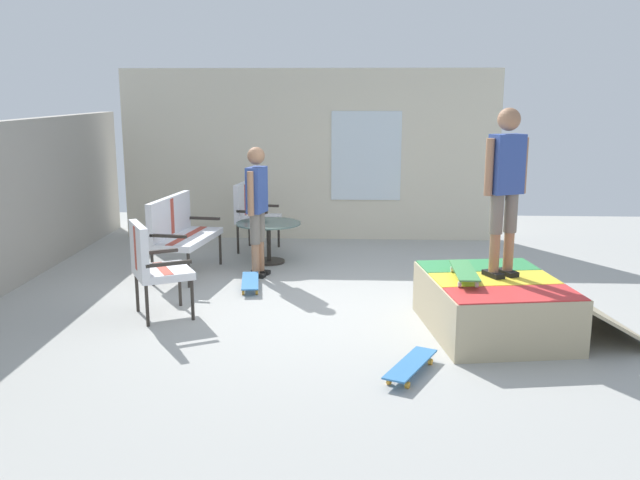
{
  "coord_description": "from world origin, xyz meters",
  "views": [
    {
      "loc": [
        -7.29,
        -0.2,
        2.37
      ],
      "look_at": [
        0.38,
        0.17,
        0.7
      ],
      "focal_mm": 38.8,
      "sensor_mm": 36.0,
      "label": 1
    }
  ],
  "objects_px": {
    "skateboard_by_bench": "(250,281)",
    "skate_ramp": "(496,305)",
    "patio_table": "(269,234)",
    "patio_bench": "(179,228)",
    "skateboard_spare": "(411,365)",
    "skateboard_on_ramp": "(464,271)",
    "patio_chair_by_wall": "(152,261)",
    "person_watching": "(257,202)",
    "patio_chair_near_house": "(251,210)",
    "person_skater": "(506,180)"
  },
  "relations": [
    {
      "from": "patio_chair_near_house",
      "to": "patio_table",
      "type": "xyz_separation_m",
      "value": [
        -0.76,
        -0.35,
        -0.21
      ]
    },
    {
      "from": "skateboard_on_ramp",
      "to": "person_skater",
      "type": "bearing_deg",
      "value": -68.14
    },
    {
      "from": "patio_table",
      "to": "patio_bench",
      "type": "bearing_deg",
      "value": 121.8
    },
    {
      "from": "patio_bench",
      "to": "skateboard_by_bench",
      "type": "distance_m",
      "value": 1.3
    },
    {
      "from": "patio_bench",
      "to": "patio_chair_near_house",
      "type": "bearing_deg",
      "value": -27.04
    },
    {
      "from": "person_watching",
      "to": "skateboard_by_bench",
      "type": "bearing_deg",
      "value": 177.96
    },
    {
      "from": "person_skater",
      "to": "skateboard_spare",
      "type": "xyz_separation_m",
      "value": [
        -1.21,
        0.97,
        -1.43
      ]
    },
    {
      "from": "patio_chair_near_house",
      "to": "skateboard_spare",
      "type": "relative_size",
      "value": 1.26
    },
    {
      "from": "skateboard_on_ramp",
      "to": "patio_bench",
      "type": "bearing_deg",
      "value": 57.83
    },
    {
      "from": "patio_chair_by_wall",
      "to": "skateboard_by_bench",
      "type": "xyz_separation_m",
      "value": [
        1.15,
        -0.86,
        -0.53
      ]
    },
    {
      "from": "skate_ramp",
      "to": "person_watching",
      "type": "bearing_deg",
      "value": 53.04
    },
    {
      "from": "person_watching",
      "to": "patio_chair_near_house",
      "type": "bearing_deg",
      "value": 11.5
    },
    {
      "from": "skate_ramp",
      "to": "skateboard_by_bench",
      "type": "xyz_separation_m",
      "value": [
        1.42,
        2.68,
        -0.19
      ]
    },
    {
      "from": "patio_table",
      "to": "skateboard_spare",
      "type": "distance_m",
      "value": 4.19
    },
    {
      "from": "person_watching",
      "to": "skateboard_by_bench",
      "type": "relative_size",
      "value": 2.04
    },
    {
      "from": "skateboard_on_ramp",
      "to": "patio_chair_by_wall",
      "type": "bearing_deg",
      "value": 83.84
    },
    {
      "from": "patio_chair_near_house",
      "to": "skate_ramp",
      "type": "bearing_deg",
      "value": -139.57
    },
    {
      "from": "patio_chair_by_wall",
      "to": "skateboard_spare",
      "type": "distance_m",
      "value": 3.0
    },
    {
      "from": "person_skater",
      "to": "skate_ramp",
      "type": "bearing_deg",
      "value": 154.27
    },
    {
      "from": "patio_table",
      "to": "skateboard_on_ramp",
      "type": "relative_size",
      "value": 1.12
    },
    {
      "from": "skateboard_on_ramp",
      "to": "skateboard_by_bench",
      "type": "bearing_deg",
      "value": 57.48
    },
    {
      "from": "skateboard_on_ramp",
      "to": "skate_ramp",
      "type": "bearing_deg",
      "value": -78.86
    },
    {
      "from": "skate_ramp",
      "to": "patio_chair_near_house",
      "type": "xyz_separation_m",
      "value": [
        3.47,
        2.96,
        0.34
      ]
    },
    {
      "from": "patio_bench",
      "to": "person_skater",
      "type": "bearing_deg",
      "value": -117.61
    },
    {
      "from": "patio_bench",
      "to": "patio_table",
      "type": "relative_size",
      "value": 1.46
    },
    {
      "from": "patio_chair_near_house",
      "to": "person_watching",
      "type": "bearing_deg",
      "value": -168.5
    },
    {
      "from": "patio_chair_by_wall",
      "to": "person_watching",
      "type": "xyz_separation_m",
      "value": [
        1.72,
        -0.88,
        0.36
      ]
    },
    {
      "from": "person_skater",
      "to": "skateboard_on_ramp",
      "type": "distance_m",
      "value": 0.97
    },
    {
      "from": "person_watching",
      "to": "person_skater",
      "type": "relative_size",
      "value": 1.01
    },
    {
      "from": "skateboard_by_bench",
      "to": "skate_ramp",
      "type": "bearing_deg",
      "value": -117.97
    },
    {
      "from": "person_watching",
      "to": "patio_chair_by_wall",
      "type": "bearing_deg",
      "value": 152.96
    },
    {
      "from": "patio_bench",
      "to": "patio_table",
      "type": "xyz_separation_m",
      "value": [
        0.67,
        -1.09,
        -0.21
      ]
    },
    {
      "from": "person_watching",
      "to": "skateboard_on_ramp",
      "type": "xyz_separation_m",
      "value": [
        -2.07,
        -2.32,
        -0.34
      ]
    },
    {
      "from": "patio_chair_near_house",
      "to": "patio_table",
      "type": "bearing_deg",
      "value": -155.0
    },
    {
      "from": "patio_bench",
      "to": "skateboard_spare",
      "type": "height_order",
      "value": "patio_bench"
    },
    {
      "from": "patio_table",
      "to": "skateboard_by_bench",
      "type": "bearing_deg",
      "value": 176.64
    },
    {
      "from": "patio_chair_by_wall",
      "to": "person_watching",
      "type": "relative_size",
      "value": 0.61
    },
    {
      "from": "skateboard_by_bench",
      "to": "skateboard_spare",
      "type": "bearing_deg",
      "value": -145.49
    },
    {
      "from": "skate_ramp",
      "to": "patio_chair_by_wall",
      "type": "bearing_deg",
      "value": 85.51
    },
    {
      "from": "person_skater",
      "to": "skateboard_by_bench",
      "type": "height_order",
      "value": "person_skater"
    },
    {
      "from": "skate_ramp",
      "to": "patio_chair_near_house",
      "type": "height_order",
      "value": "patio_chair_near_house"
    },
    {
      "from": "person_watching",
      "to": "skateboard_on_ramp",
      "type": "relative_size",
      "value": 2.08
    },
    {
      "from": "patio_bench",
      "to": "person_watching",
      "type": "bearing_deg",
      "value": -92.09
    },
    {
      "from": "patio_chair_near_house",
      "to": "skateboard_by_bench",
      "type": "height_order",
      "value": "patio_chair_near_house"
    },
    {
      "from": "skateboard_spare",
      "to": "skateboard_on_ramp",
      "type": "relative_size",
      "value": 1.01
    },
    {
      "from": "skate_ramp",
      "to": "patio_bench",
      "type": "distance_m",
      "value": 4.23
    },
    {
      "from": "person_watching",
      "to": "skateboard_on_ramp",
      "type": "bearing_deg",
      "value": -131.76
    },
    {
      "from": "patio_bench",
      "to": "skateboard_on_ramp",
      "type": "bearing_deg",
      "value": -122.17
    },
    {
      "from": "person_watching",
      "to": "skate_ramp",
      "type": "bearing_deg",
      "value": -126.96
    },
    {
      "from": "skate_ramp",
      "to": "person_watching",
      "type": "height_order",
      "value": "person_watching"
    }
  ]
}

